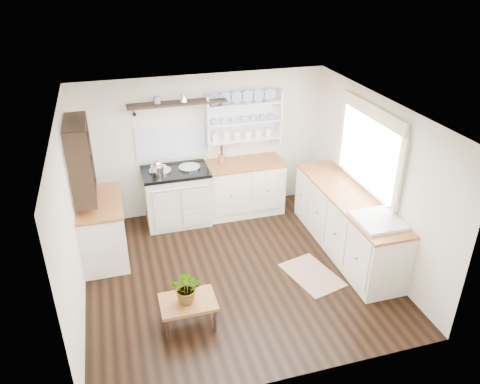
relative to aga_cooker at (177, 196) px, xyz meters
name	(u,v)px	position (x,y,z in m)	size (l,w,h in m)	color
floor	(235,272)	(0.53, -1.57, -0.47)	(4.00, 3.80, 0.01)	black
wall_back	(204,145)	(0.53, 0.33, 0.68)	(4.00, 0.02, 2.30)	silver
wall_right	(375,180)	(2.53, -1.57, 0.68)	(0.02, 3.80, 2.30)	silver
wall_left	(70,221)	(-1.47, -1.57, 0.68)	(0.02, 3.80, 2.30)	silver
ceiling	(235,111)	(0.53, -1.57, 1.83)	(4.00, 3.80, 0.01)	white
window	(370,148)	(2.48, -1.42, 1.10)	(0.08, 1.55, 1.22)	white
aga_cooker	(177,196)	(0.00, 0.00, 0.00)	(1.03, 0.72, 0.95)	beige
back_cabinets	(244,186)	(1.13, 0.03, -0.01)	(1.27, 0.63, 0.90)	white
right_cabinets	(346,222)	(2.23, -1.47, -0.01)	(0.62, 2.43, 0.90)	white
belfast_sink	(377,228)	(2.23, -2.22, 0.33)	(0.55, 0.60, 0.45)	white
left_cabinets	(103,228)	(-1.17, -0.67, -0.01)	(0.62, 1.13, 0.90)	white
plate_rack	(243,118)	(1.18, 0.29, 1.09)	(1.20, 0.22, 0.90)	white
high_shelf	(177,104)	(0.13, 0.21, 1.44)	(1.50, 0.29, 0.16)	black
left_shelving	(80,159)	(-1.31, -0.67, 1.08)	(0.28, 0.80, 1.05)	black
kettle	(157,168)	(-0.28, -0.12, 0.58)	(0.19, 0.19, 0.23)	silver
utensil_crock	(221,159)	(0.77, 0.11, 0.50)	(0.11, 0.11, 0.13)	brown
center_table	(188,304)	(-0.27, -2.40, -0.16)	(0.65, 0.47, 0.35)	brown
potted_plant	(187,287)	(-0.27, -2.40, 0.08)	(0.36, 0.31, 0.40)	#3F7233
floor_rug	(312,275)	(1.52, -1.94, -0.46)	(0.55, 0.85, 0.02)	#916D54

